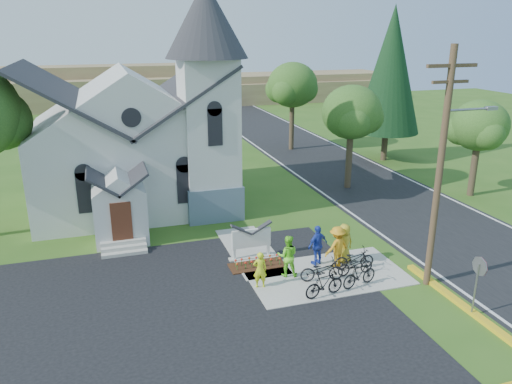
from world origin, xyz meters
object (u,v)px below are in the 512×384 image
object	(u,v)px
stop_sign	(478,274)
cyclist_3	(337,247)
bike_0	(322,270)
bike_3	(359,275)
church_sign	(251,239)
bike_4	(354,259)
utility_pole	(442,163)
cyclist_4	(344,244)
cyclist_0	(260,270)
bike_2	(355,265)
bike_1	(324,284)
cyclist_1	(288,256)
cyclist_2	(318,245)

from	to	relation	value
stop_sign	cyclist_3	xyz separation A→B (m)	(-3.19, 5.28, -0.75)
bike_0	bike_3	distance (m)	1.61
church_sign	bike_4	distance (m)	4.87
utility_pole	bike_0	distance (m)	6.68
bike_0	utility_pole	bearing A→B (deg)	-99.55
bike_3	cyclist_4	xyz separation A→B (m)	(0.40, 2.25, 0.42)
bike_0	bike_4	bearing A→B (deg)	-61.92
cyclist_0	bike_2	bearing A→B (deg)	-174.16
bike_0	bike_3	world-z (taller)	bike_3
utility_pole	stop_sign	size ratio (longest dim) A/B	4.03
bike_1	cyclist_4	distance (m)	3.39
stop_sign	bike_3	distance (m)	4.68
cyclist_3	stop_sign	bearing A→B (deg)	107.05
bike_2	bike_3	world-z (taller)	bike_3
bike_3	church_sign	bearing A→B (deg)	26.92
cyclist_4	utility_pole	bearing A→B (deg)	125.24
utility_pole	bike_3	xyz separation A→B (m)	(-3.01, 0.62, -4.81)
bike_2	cyclist_3	distance (m)	1.17
bike_0	cyclist_3	distance (m)	1.67
church_sign	bike_3	size ratio (longest dim) A/B	1.22
church_sign	bike_3	world-z (taller)	church_sign
utility_pole	cyclist_3	xyz separation A→B (m)	(-3.11, 2.58, -4.37)
church_sign	cyclist_1	world-z (taller)	cyclist_1
utility_pole	cyclist_3	world-z (taller)	utility_pole
church_sign	cyclist_2	distance (m)	3.15
bike_0	bike_2	bearing A→B (deg)	-76.54
bike_1	cyclist_2	xyz separation A→B (m)	(0.96, 2.81, 0.41)
cyclist_1	cyclist_4	bearing A→B (deg)	-153.73
church_sign	cyclist_4	bearing A→B (deg)	-24.97
church_sign	bike_0	world-z (taller)	church_sign
bike_3	bike_4	size ratio (longest dim) A/B	0.96
stop_sign	bike_0	distance (m)	6.24
cyclist_3	cyclist_0	bearing A→B (deg)	-3.36
cyclist_4	bike_4	world-z (taller)	cyclist_4
stop_sign	bike_4	world-z (taller)	stop_sign
church_sign	bike_4	xyz separation A→B (m)	(4.13, -2.54, -0.48)
bike_0	cyclist_0	bearing A→B (deg)	93.81
utility_pole	bike_1	xyz separation A→B (m)	(-4.80, 0.30, -4.81)
cyclist_3	bike_3	size ratio (longest dim) A/B	1.09
church_sign	cyclist_1	bearing A→B (deg)	-66.27
cyclist_1	cyclist_2	bearing A→B (deg)	-141.01
utility_pole	bike_1	bearing A→B (deg)	176.42
bike_1	bike_3	world-z (taller)	bike_1
bike_4	cyclist_0	bearing A→B (deg)	99.69
church_sign	bike_3	xyz separation A→B (m)	(3.55, -4.08, -0.44)
utility_pole	bike_0	bearing A→B (deg)	160.42
cyclist_3	cyclist_4	distance (m)	0.57
cyclist_4	stop_sign	bearing A→B (deg)	108.58
bike_0	cyclist_4	bearing A→B (deg)	-42.37
church_sign	cyclist_1	xyz separation A→B (m)	(0.98, -2.24, -0.03)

